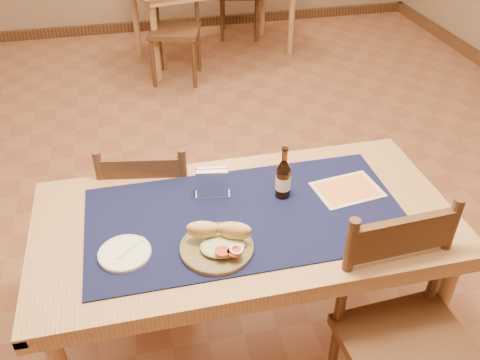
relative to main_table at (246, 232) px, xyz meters
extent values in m
cube|color=brown|center=(0.00, 0.80, -0.68)|extent=(6.00, 7.00, 0.02)
cylinder|color=#A1804C|center=(0.72, -0.32, -0.31)|extent=(0.06, 0.06, 0.71)
cylinder|color=#A1804C|center=(-0.72, 0.32, -0.31)|extent=(0.06, 0.06, 0.71)
cylinder|color=#A1804C|center=(0.72, 0.32, -0.31)|extent=(0.06, 0.06, 0.71)
cube|color=#A1804C|center=(0.00, 0.00, 0.06)|extent=(1.60, 0.80, 0.04)
cube|color=black|center=(0.00, 0.00, 0.09)|extent=(1.20, 0.60, 0.01)
cube|color=#4F311C|center=(0.00, 4.27, -0.62)|extent=(6.00, 0.06, 0.10)
cylinder|color=#A1804C|center=(-0.11, 2.94, -0.31)|extent=(0.06, 0.06, 0.71)
cylinder|color=#A1804C|center=(1.23, 3.24, -0.31)|extent=(0.06, 0.06, 0.71)
cylinder|color=#A1804C|center=(-0.25, 3.53, -0.31)|extent=(0.06, 0.06, 0.71)
cylinder|color=#A1804C|center=(1.10, 3.84, -0.31)|extent=(0.06, 0.06, 0.71)
cylinder|color=#4F311C|center=(-0.14, 0.67, -0.45)|extent=(0.03, 0.03, 0.43)
cylinder|color=#4F311C|center=(-0.48, 0.73, -0.45)|extent=(0.03, 0.03, 0.43)
cylinder|color=#4F311C|center=(-0.20, 0.33, -0.45)|extent=(0.03, 0.03, 0.43)
cylinder|color=#4F311C|center=(-0.54, 0.39, -0.45)|extent=(0.03, 0.03, 0.43)
cube|color=#4F311C|center=(-0.34, 0.53, -0.23)|extent=(0.47, 0.47, 0.04)
cube|color=#4F311C|center=(-0.37, 0.35, 0.11)|extent=(0.35, 0.09, 0.14)
cylinder|color=#4F311C|center=(-0.20, 0.32, -0.01)|extent=(0.03, 0.03, 0.44)
cylinder|color=#4F311C|center=(-0.54, 0.38, -0.01)|extent=(0.03, 0.03, 0.44)
cylinder|color=#4F311C|center=(0.65, -0.33, -0.43)|extent=(0.04, 0.04, 0.48)
cube|color=#4F311C|center=(0.47, -0.53, -0.19)|extent=(0.47, 0.47, 0.04)
cube|color=#4F311C|center=(0.46, -0.33, 0.18)|extent=(0.38, 0.05, 0.15)
cylinder|color=#4F311C|center=(0.27, -0.34, 0.05)|extent=(0.04, 0.04, 0.49)
cylinder|color=#4F311C|center=(0.65, -0.32, 0.05)|extent=(0.04, 0.04, 0.49)
cylinder|color=#4F311C|center=(-0.16, 2.79, -0.44)|extent=(0.04, 0.04, 0.45)
cylinder|color=#4F311C|center=(0.18, 2.70, -0.44)|extent=(0.04, 0.04, 0.45)
cylinder|color=#4F311C|center=(-0.07, 3.14, -0.44)|extent=(0.04, 0.04, 0.45)
cylinder|color=#4F311C|center=(0.28, 3.04, -0.44)|extent=(0.04, 0.04, 0.45)
cube|color=#4F311C|center=(0.06, 2.92, -0.22)|extent=(0.52, 0.52, 0.04)
cylinder|color=#4F311C|center=(1.08, 4.02, -0.44)|extent=(0.04, 0.04, 0.46)
cylinder|color=#4F311C|center=(0.72, 4.10, -0.44)|extent=(0.04, 0.04, 0.46)
cylinder|color=#4F311C|center=(1.00, 3.66, -0.44)|extent=(0.04, 0.04, 0.46)
cylinder|color=#4F311C|center=(0.64, 3.75, -0.44)|extent=(0.04, 0.04, 0.46)
cylinder|color=brown|center=(-0.14, -0.16, 0.10)|extent=(0.26, 0.26, 0.01)
torus|color=brown|center=(-0.14, -0.16, 0.10)|extent=(0.26, 0.26, 0.01)
ellipsoid|color=#9CB87E|center=(-0.12, -0.18, 0.12)|extent=(0.16, 0.13, 0.03)
ellipsoid|color=tan|center=(-0.18, -0.12, 0.15)|extent=(0.12, 0.07, 0.06)
ellipsoid|color=tan|center=(-0.08, -0.15, 0.16)|extent=(0.12, 0.09, 0.06)
cylinder|color=#B12E17|center=(-0.13, -0.22, 0.13)|extent=(0.05, 0.05, 0.01)
cylinder|color=#B12E17|center=(-0.10, -0.23, 0.13)|extent=(0.05, 0.05, 0.01)
torus|color=silver|center=(-0.09, -0.23, 0.14)|extent=(0.05, 0.05, 0.01)
cylinder|color=silver|center=(-0.46, -0.11, 0.09)|extent=(0.18, 0.18, 0.01)
torus|color=silver|center=(-0.46, -0.11, 0.10)|extent=(0.18, 0.18, 0.01)
cube|color=#8CE77E|center=(-0.45, -0.11, 0.10)|extent=(0.08, 0.08, 0.00)
cube|color=#8CE77E|center=(-0.40, -0.07, 0.10)|extent=(0.04, 0.04, 0.00)
cylinder|color=#4C260D|center=(0.17, 0.09, 0.15)|extent=(0.06, 0.06, 0.13)
cone|color=#4C260D|center=(0.17, 0.09, 0.24)|extent=(0.06, 0.06, 0.03)
cylinder|color=#4C260D|center=(0.17, 0.09, 0.28)|extent=(0.02, 0.02, 0.05)
cylinder|color=#4C260D|center=(0.17, 0.09, 0.31)|extent=(0.03, 0.03, 0.01)
cylinder|color=#FFF3CB|center=(0.17, 0.09, 0.15)|extent=(0.06, 0.06, 0.06)
cube|color=white|center=(-0.10, 0.15, 0.09)|extent=(0.14, 0.07, 0.00)
cube|color=white|center=(-0.10, 0.13, 0.15)|extent=(0.13, 0.02, 0.12)
cube|color=white|center=(-0.10, 0.18, 0.15)|extent=(0.13, 0.02, 0.12)
cube|color=white|center=(-0.10, 0.15, 0.15)|extent=(0.13, 0.05, 0.11)
cube|color=#447FDB|center=(-0.10, 0.14, 0.16)|extent=(0.09, 0.02, 0.04)
cube|color=beige|center=(0.44, 0.06, 0.09)|extent=(0.28, 0.22, 0.00)
cube|color=orange|center=(0.44, 0.06, 0.09)|extent=(0.24, 0.18, 0.00)
camera|label=1|loc=(-0.35, -1.44, 1.34)|focal=38.00mm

